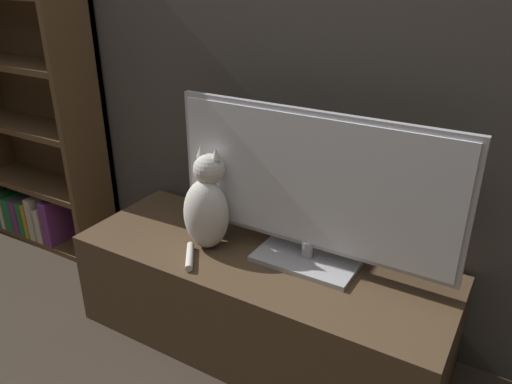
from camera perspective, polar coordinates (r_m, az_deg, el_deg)
wall_back at (r=1.92m, az=5.59°, el=20.53°), size 4.80×0.05×2.60m
tv_stand at (r=2.05m, az=0.41°, el=-12.18°), size 1.47×0.54×0.41m
tv at (r=1.77m, az=6.30°, el=0.30°), size 1.08×0.23×0.58m
cat at (r=1.93m, az=-5.61°, el=-1.69°), size 0.18×0.29×0.41m
bookshelf at (r=2.88m, az=-23.93°, el=8.39°), size 0.82×0.28×1.64m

